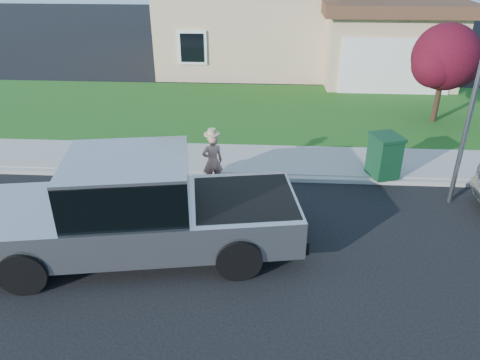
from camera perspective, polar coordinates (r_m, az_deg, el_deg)
name	(u,v)px	position (r m, az deg, el deg)	size (l,w,h in m)	color
ground	(209,238)	(10.63, -3.83, -7.03)	(80.00, 80.00, 0.00)	black
curb	(257,178)	(13.02, 2.07, 0.28)	(40.00, 0.20, 0.12)	gray
sidewalk	(258,160)	(14.00, 2.21, 2.40)	(40.00, 2.00, 0.15)	gray
lawn	(261,111)	(18.18, 2.60, 8.36)	(40.00, 7.00, 0.10)	#124113
house	(272,0)	(25.21, 3.93, 21.02)	(14.00, 11.30, 6.85)	tan
pickup_truck	(138,210)	(9.86, -12.30, -3.60)	(6.97, 3.31, 2.20)	black
woman	(213,160)	(12.33, -3.36, 2.41)	(0.64, 0.53, 1.67)	tan
ornamental_tree	(446,60)	(17.84, 23.83, 13.23)	(2.50, 2.25, 3.42)	black
trash_bin	(384,155)	(13.29, 17.19, 2.88)	(0.95, 1.01, 1.18)	#0E351C
street_lamp	(475,96)	(12.05, 26.73, 9.11)	(0.25, 0.64, 4.91)	slate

